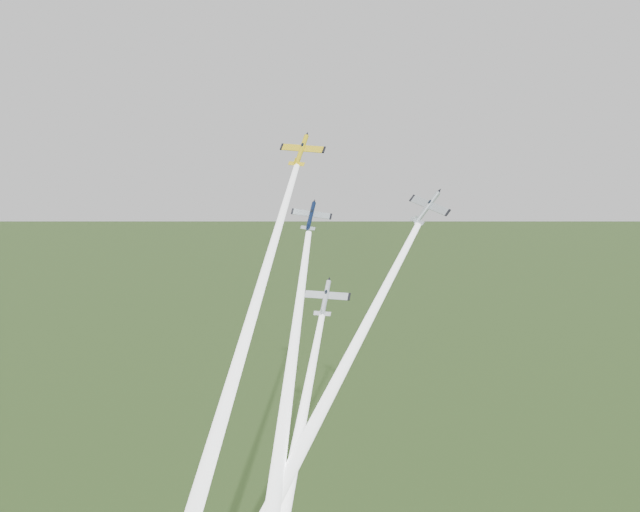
{
  "coord_description": "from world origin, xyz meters",
  "views": [
    {
      "loc": [
        53.93,
        -120.27,
        111.77
      ],
      "look_at": [
        0.0,
        -6.0,
        92.0
      ],
      "focal_mm": 45.0,
      "sensor_mm": 36.0,
      "label": 1
    }
  ],
  "objects_px": {
    "plane_yellow": "(301,150)",
    "plane_silver_low": "(325,298)",
    "plane_navy": "(311,216)",
    "plane_silver_right": "(427,207)"
  },
  "relations": [
    {
      "from": "plane_navy",
      "to": "plane_silver_right",
      "type": "distance_m",
      "value": 19.34
    },
    {
      "from": "plane_silver_right",
      "to": "plane_silver_low",
      "type": "xyz_separation_m",
      "value": [
        -15.28,
        -4.55,
        -14.85
      ]
    },
    {
      "from": "plane_yellow",
      "to": "plane_silver_low",
      "type": "relative_size",
      "value": 1.02
    },
    {
      "from": "plane_navy",
      "to": "plane_silver_right",
      "type": "relative_size",
      "value": 0.88
    },
    {
      "from": "plane_navy",
      "to": "plane_yellow",
      "type": "bearing_deg",
      "value": 114.66
    },
    {
      "from": "plane_navy",
      "to": "plane_silver_low",
      "type": "relative_size",
      "value": 0.85
    },
    {
      "from": "plane_yellow",
      "to": "plane_navy",
      "type": "relative_size",
      "value": 1.2
    },
    {
      "from": "plane_yellow",
      "to": "plane_silver_low",
      "type": "bearing_deg",
      "value": -47.57
    },
    {
      "from": "plane_yellow",
      "to": "plane_silver_low",
      "type": "height_order",
      "value": "plane_yellow"
    },
    {
      "from": "plane_navy",
      "to": "plane_silver_right",
      "type": "bearing_deg",
      "value": -10.2
    }
  ]
}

